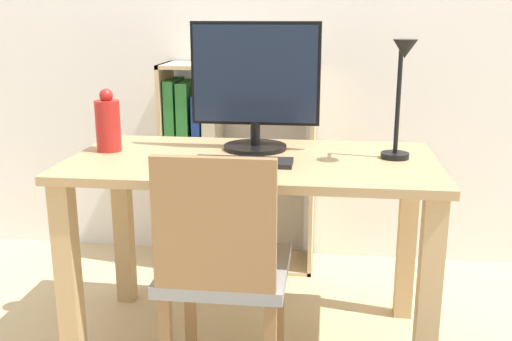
{
  "coord_description": "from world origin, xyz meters",
  "views": [
    {
      "loc": [
        0.26,
        -2.05,
        1.23
      ],
      "look_at": [
        0.0,
        0.1,
        0.65
      ],
      "focal_mm": 42.0,
      "sensor_mm": 36.0,
      "label": 1
    }
  ],
  "objects": [
    {
      "name": "ground_plane",
      "position": [
        0.0,
        0.0,
        0.0
      ],
      "size": [
        10.0,
        10.0,
        0.0
      ],
      "primitive_type": "plane",
      "color": "#CCB284"
    },
    {
      "name": "desk",
      "position": [
        0.0,
        0.0,
        0.59
      ],
      "size": [
        1.3,
        0.67,
        0.73
      ],
      "color": "tan",
      "rests_on": "ground_plane"
    },
    {
      "name": "monitor",
      "position": [
        -0.01,
        0.14,
        0.98
      ],
      "size": [
        0.48,
        0.24,
        0.47
      ],
      "color": "black",
      "rests_on": "desk"
    },
    {
      "name": "keyboard",
      "position": [
        -0.02,
        -0.09,
        0.73
      ],
      "size": [
        0.34,
        0.11,
        0.02
      ],
      "color": "black",
      "rests_on": "desk"
    },
    {
      "name": "vase",
      "position": [
        -0.54,
        0.05,
        0.83
      ],
      "size": [
        0.09,
        0.09,
        0.23
      ],
      "color": "#B2231E",
      "rests_on": "desk"
    },
    {
      "name": "desk_lamp",
      "position": [
        0.5,
        0.0,
        0.98
      ],
      "size": [
        0.1,
        0.19,
        0.42
      ],
      "color": "black",
      "rests_on": "desk"
    },
    {
      "name": "chair",
      "position": [
        -0.05,
        -0.34,
        0.46
      ],
      "size": [
        0.4,
        0.4,
        0.84
      ],
      "rotation": [
        0.0,
        0.0,
        -0.02
      ],
      "color": "gray",
      "rests_on": "ground_plane"
    },
    {
      "name": "bookshelf",
      "position": [
        -0.29,
        0.74,
        0.44
      ],
      "size": [
        0.73,
        0.28,
        0.99
      ],
      "color": "#D8BC8C",
      "rests_on": "ground_plane"
    }
  ]
}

